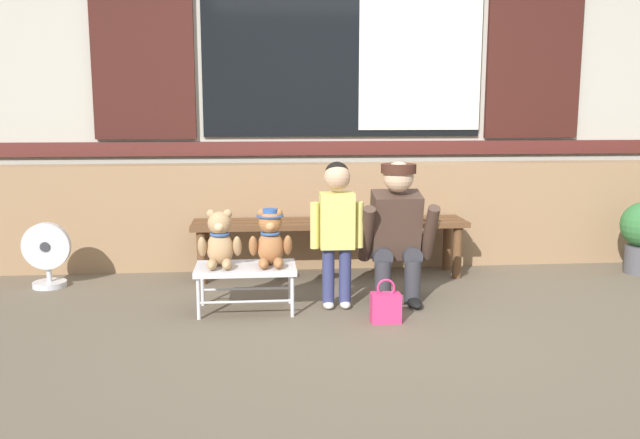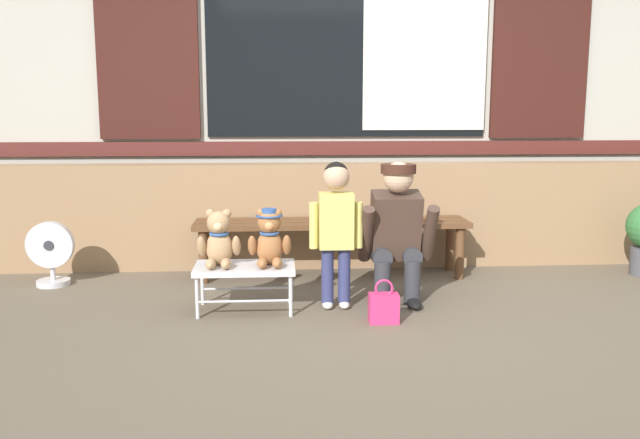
{
  "view_description": "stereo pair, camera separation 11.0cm",
  "coord_description": "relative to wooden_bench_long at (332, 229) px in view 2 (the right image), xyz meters",
  "views": [
    {
      "loc": [
        -0.74,
        -3.98,
        1.29
      ],
      "look_at": [
        -0.33,
        0.46,
        0.55
      ],
      "focal_mm": 37.57,
      "sensor_mm": 36.0,
      "label": 1
    },
    {
      "loc": [
        -0.63,
        -3.99,
        1.29
      ],
      "look_at": [
        -0.33,
        0.46,
        0.55
      ],
      "focal_mm": 37.57,
      "sensor_mm": 36.0,
      "label": 2
    }
  ],
  "objects": [
    {
      "name": "floor_fan",
      "position": [
        -2.08,
        -0.14,
        -0.13
      ],
      "size": [
        0.34,
        0.24,
        0.48
      ],
      "color": "silver",
      "rests_on": "ground"
    },
    {
      "name": "teddy_bear_with_hat",
      "position": [
        -0.47,
        -0.85,
        0.1
      ],
      "size": [
        0.28,
        0.27,
        0.36
      ],
      "color": "#A86B3D",
      "rests_on": "small_display_bench"
    },
    {
      "name": "wooden_bench_long",
      "position": [
        0.0,
        0.0,
        0.0
      ],
      "size": [
        2.1,
        0.4,
        0.44
      ],
      "color": "brown",
      "rests_on": "ground"
    },
    {
      "name": "ground_plane",
      "position": [
        0.2,
        -1.06,
        -0.37
      ],
      "size": [
        60.0,
        60.0,
        0.0
      ],
      "primitive_type": "plane",
      "color": "brown"
    },
    {
      "name": "handbag_on_ground",
      "position": [
        0.22,
        -1.16,
        -0.28
      ],
      "size": [
        0.18,
        0.11,
        0.27
      ],
      "color": "#E53370",
      "rests_on": "ground"
    },
    {
      "name": "adult_crouching",
      "position": [
        0.38,
        -0.71,
        0.11
      ],
      "size": [
        0.5,
        0.49,
        0.95
      ],
      "color": "#333338",
      "rests_on": "ground"
    },
    {
      "name": "brick_low_wall",
      "position": [
        0.2,
        0.37,
        0.05
      ],
      "size": [
        6.56,
        0.25,
        0.85
      ],
      "primitive_type": "cube",
      "color": "#997551",
      "rests_on": "ground"
    },
    {
      "name": "child_standing",
      "position": [
        -0.04,
        -0.83,
        0.22
      ],
      "size": [
        0.35,
        0.18,
        0.96
      ],
      "color": "navy",
      "rests_on": "ground"
    },
    {
      "name": "teddy_bear_plain",
      "position": [
        -0.79,
        -0.85,
        0.09
      ],
      "size": [
        0.28,
        0.26,
        0.36
      ],
      "color": "tan",
      "rests_on": "small_display_bench"
    },
    {
      "name": "small_display_bench",
      "position": [
        -0.63,
        -0.85,
        -0.11
      ],
      "size": [
        0.64,
        0.36,
        0.3
      ],
      "color": "silver",
      "rests_on": "ground"
    },
    {
      "name": "shop_facade",
      "position": [
        0.2,
        0.88,
        1.42
      ],
      "size": [
        6.7,
        0.26,
        3.58
      ],
      "color": "#B7B2A3",
      "rests_on": "ground"
    }
  ]
}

